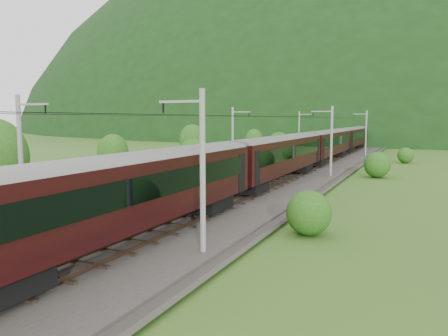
% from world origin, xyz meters
% --- Properties ---
extents(ground, '(600.00, 600.00, 0.00)m').
position_xyz_m(ground, '(0.00, 0.00, 0.00)').
color(ground, '#345A1C').
rests_on(ground, ground).
extents(railbed, '(14.00, 220.00, 0.30)m').
position_xyz_m(railbed, '(0.00, 10.00, 0.15)').
color(railbed, '#38332D').
rests_on(railbed, ground).
extents(track_left, '(2.40, 220.00, 0.27)m').
position_xyz_m(track_left, '(-2.40, 10.00, 0.37)').
color(track_left, brown).
rests_on(track_left, railbed).
extents(track_right, '(2.40, 220.00, 0.27)m').
position_xyz_m(track_right, '(2.40, 10.00, 0.37)').
color(track_right, brown).
rests_on(track_right, railbed).
extents(catenary_left, '(2.54, 192.28, 8.00)m').
position_xyz_m(catenary_left, '(-6.12, 32.00, 4.50)').
color(catenary_left, gray).
rests_on(catenary_left, railbed).
extents(catenary_right, '(2.54, 192.28, 8.00)m').
position_xyz_m(catenary_right, '(6.12, 32.00, 4.50)').
color(catenary_right, gray).
rests_on(catenary_right, railbed).
extents(overhead_wires, '(4.83, 198.00, 0.03)m').
position_xyz_m(overhead_wires, '(0.00, 10.00, 7.10)').
color(overhead_wires, black).
rests_on(overhead_wires, ground).
extents(mountain_main, '(504.00, 360.00, 244.00)m').
position_xyz_m(mountain_main, '(0.00, 260.00, 0.00)').
color(mountain_main, black).
rests_on(mountain_main, ground).
extents(mountain_ridge, '(336.00, 280.00, 132.00)m').
position_xyz_m(mountain_ridge, '(-120.00, 300.00, 0.00)').
color(mountain_ridge, black).
rests_on(mountain_ridge, ground).
extents(train, '(3.22, 179.40, 5.62)m').
position_xyz_m(train, '(2.40, 23.89, 3.78)').
color(train, black).
rests_on(train, ground).
extents(hazard_post_near, '(0.14, 0.14, 1.31)m').
position_xyz_m(hazard_post_near, '(-0.72, 31.23, 0.95)').
color(hazard_post_near, red).
rests_on(hazard_post_near, railbed).
extents(hazard_post_far, '(0.17, 0.17, 1.58)m').
position_xyz_m(hazard_post_far, '(0.28, 48.82, 1.09)').
color(hazard_post_far, red).
rests_on(hazard_post_far, railbed).
extents(signal, '(0.26, 0.26, 2.32)m').
position_xyz_m(signal, '(-3.11, 25.88, 1.66)').
color(signal, black).
rests_on(signal, railbed).
extents(vegetation_left, '(13.06, 142.53, 6.92)m').
position_xyz_m(vegetation_left, '(-13.84, 16.26, 2.58)').
color(vegetation_left, '#254B14').
rests_on(vegetation_left, ground).
extents(vegetation_right, '(5.96, 95.78, 2.71)m').
position_xyz_m(vegetation_right, '(11.47, 16.57, 1.18)').
color(vegetation_right, '#254B14').
rests_on(vegetation_right, ground).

